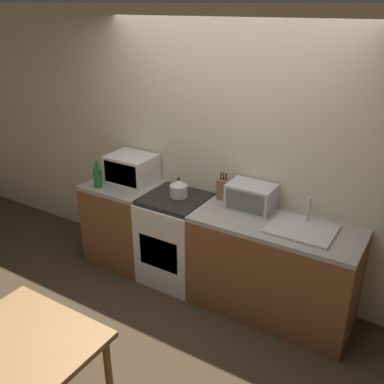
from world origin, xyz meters
name	(u,v)px	position (x,y,z in m)	size (l,w,h in m)	color
ground_plane	(161,335)	(0.00, 0.00, 0.00)	(16.00, 16.00, 0.00)	#3D2D1E
wall_back	(227,154)	(0.00, 1.14, 1.30)	(10.00, 0.06, 2.60)	beige
counter_left_run	(125,222)	(-1.02, 0.80, 0.45)	(0.71, 0.62, 0.90)	brown
counter_right_run	(272,268)	(0.66, 0.80, 0.45)	(1.44, 0.62, 0.90)	brown
stove_range	(176,238)	(-0.37, 0.80, 0.45)	(0.60, 0.62, 0.90)	silver
kettle	(179,188)	(-0.35, 0.83, 0.98)	(0.17, 0.17, 0.20)	beige
microwave	(132,169)	(-0.97, 0.90, 1.04)	(0.46, 0.38, 0.28)	silver
bottle	(98,177)	(-1.17, 0.60, 1.01)	(0.08, 0.08, 0.28)	#1E662D
knife_block	(223,189)	(0.04, 1.01, 1.00)	(0.11, 0.09, 0.26)	brown
toaster_oven	(251,197)	(0.35, 0.95, 1.02)	(0.41, 0.28, 0.24)	silver
sink_basin	(302,228)	(0.87, 0.81, 0.91)	(0.53, 0.42, 0.24)	silver
dining_table	(24,352)	(-0.23, -1.11, 0.63)	(0.90, 0.73, 0.72)	brown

